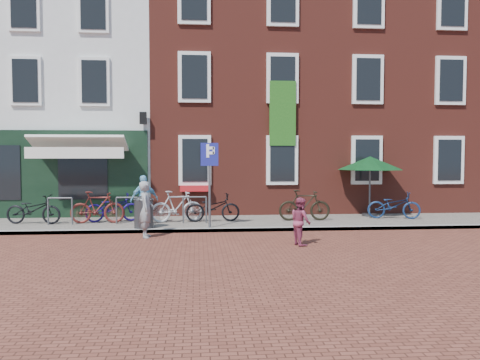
{
  "coord_description": "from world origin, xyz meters",
  "views": [
    {
      "loc": [
        0.59,
        -13.67,
        2.2
      ],
      "look_at": [
        1.82,
        0.46,
        1.45
      ],
      "focal_mm": 36.49,
      "sensor_mm": 36.0,
      "label": 1
    }
  ],
  "objects": [
    {
      "name": "building_brick_mid",
      "position": [
        2.0,
        7.0,
        5.0
      ],
      "size": [
        6.0,
        8.0,
        10.0
      ],
      "primitive_type": "cube",
      "color": "maroon",
      "rests_on": "ground"
    },
    {
      "name": "cafe_person",
      "position": [
        -1.0,
        1.0,
        0.84
      ],
      "size": [
        0.94,
        0.73,
        1.48
      ],
      "primitive_type": "imported",
      "rotation": [
        0.0,
        0.0,
        3.64
      ],
      "color": "#71BADE",
      "rests_on": "sidewalk"
    },
    {
      "name": "bicycle_4",
      "position": [
        1.06,
        1.49,
        0.54
      ],
      "size": [
        1.72,
        0.71,
        0.88
      ],
      "primitive_type": "imported",
      "rotation": [
        0.0,
        0.0,
        1.65
      ],
      "color": "black",
      "rests_on": "sidewalk"
    },
    {
      "name": "parking_sign",
      "position": [
        0.93,
        0.24,
        1.76
      ],
      "size": [
        0.5,
        0.08,
        2.43
      ],
      "color": "#4C4C4F",
      "rests_on": "sidewalk"
    },
    {
      "name": "boy",
      "position": [
        3.08,
        -2.11,
        0.58
      ],
      "size": [
        0.55,
        0.65,
        1.16
      ],
      "primitive_type": "imported",
      "rotation": [
        0.0,
        0.0,
        1.8
      ],
      "color": "#8D344F",
      "rests_on": "ground"
    },
    {
      "name": "bicycle_2",
      "position": [
        -2.04,
        1.74,
        0.54
      ],
      "size": [
        1.77,
        0.96,
        0.88
      ],
      "primitive_type": "imported",
      "rotation": [
        0.0,
        0.0,
        1.81
      ],
      "color": "#1A0C60",
      "rests_on": "sidewalk"
    },
    {
      "name": "bicycle_5",
      "position": [
        3.96,
        1.45,
        0.59
      ],
      "size": [
        1.65,
        0.54,
        0.98
      ],
      "primitive_type": "imported",
      "rotation": [
        0.0,
        0.0,
        1.52
      ],
      "color": "black",
      "rests_on": "sidewalk"
    },
    {
      "name": "bicycle_1",
      "position": [
        -2.45,
        1.41,
        0.59
      ],
      "size": [
        1.64,
        0.53,
        0.98
      ],
      "primitive_type": "imported",
      "rotation": [
        0.0,
        0.0,
        1.61
      ],
      "color": "#591C18",
      "rests_on": "sidewalk"
    },
    {
      "name": "building_brick_right",
      "position": [
        8.0,
        7.0,
        5.0
      ],
      "size": [
        6.0,
        8.0,
        10.0
      ],
      "primitive_type": "cube",
      "color": "maroon",
      "rests_on": "ground"
    },
    {
      "name": "woman",
      "position": [
        -0.77,
        -0.69,
        0.75
      ],
      "size": [
        0.36,
        0.55,
        1.49
      ],
      "primitive_type": "imported",
      "rotation": [
        0.0,
        0.0,
        1.58
      ],
      "color": "gray",
      "rests_on": "ground"
    },
    {
      "name": "sidewalk",
      "position": [
        1.0,
        1.5,
        0.05
      ],
      "size": [
        24.0,
        3.0,
        0.1
      ],
      "primitive_type": "cube",
      "color": "slate",
      "rests_on": "ground"
    },
    {
      "name": "bicycle_6",
      "position": [
        6.97,
        1.66,
        0.54
      ],
      "size": [
        1.77,
        0.99,
        0.88
      ],
      "primitive_type": "imported",
      "rotation": [
        0.0,
        0.0,
        1.32
      ],
      "color": "#12264C",
      "rests_on": "sidewalk"
    },
    {
      "name": "bicycle_3",
      "position": [
        -0.06,
        1.45,
        0.59
      ],
      "size": [
        1.69,
        0.84,
        0.98
      ],
      "primitive_type": "imported",
      "rotation": [
        0.0,
        0.0,
        1.82
      ],
      "color": "#BABABC",
      "rests_on": "sidewalk"
    },
    {
      "name": "ground",
      "position": [
        0.0,
        0.0,
        0.0
      ],
      "size": [
        80.0,
        80.0,
        0.0
      ],
      "primitive_type": "plane",
      "color": "brown"
    },
    {
      "name": "litter_bin",
      "position": [
        -0.94,
        0.3,
        0.61
      ],
      "size": [
        0.53,
        0.53,
        0.98
      ],
      "color": "#363638",
      "rests_on": "sidewalk"
    },
    {
      "name": "building_stucco",
      "position": [
        -5.0,
        7.0,
        4.5
      ],
      "size": [
        8.0,
        8.0,
        9.0
      ],
      "primitive_type": "cube",
      "color": "silver",
      "rests_on": "ground"
    },
    {
      "name": "parasol",
      "position": [
        6.42,
        2.4,
        1.99
      ],
      "size": [
        2.27,
        2.27,
        2.13
      ],
      "color": "#4C4C4F",
      "rests_on": "sidewalk"
    },
    {
      "name": "bicycle_0",
      "position": [
        -4.35,
        1.43,
        0.54
      ],
      "size": [
        1.75,
        0.83,
        0.88
      ],
      "primitive_type": "imported",
      "rotation": [
        0.0,
        0.0,
        1.42
      ],
      "color": "black",
      "rests_on": "sidewalk"
    }
  ]
}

